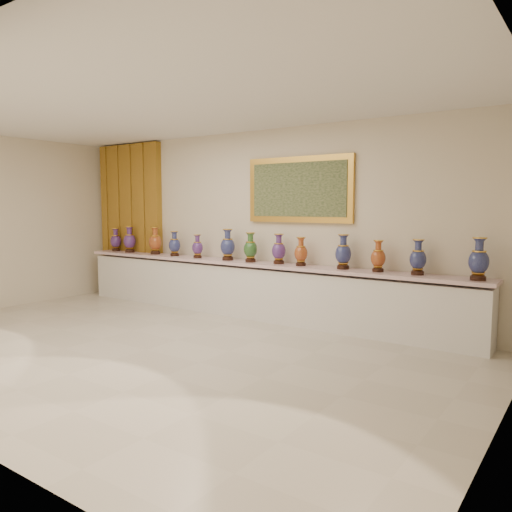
{
  "coord_description": "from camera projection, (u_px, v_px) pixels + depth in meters",
  "views": [
    {
      "loc": [
        4.62,
        -4.2,
        1.8
      ],
      "look_at": [
        0.49,
        1.7,
        1.07
      ],
      "focal_mm": 35.0,
      "sensor_mm": 36.0,
      "label": 1
    }
  ],
  "objects": [
    {
      "name": "ground",
      "position": [
        146.0,
        350.0,
        6.24
      ],
      "size": [
        8.0,
        8.0,
        0.0
      ],
      "primitive_type": "plane",
      "color": "beige",
      "rests_on": "ground"
    },
    {
      "name": "room",
      "position": [
        153.0,
        217.0,
        9.45
      ],
      "size": [
        8.0,
        8.0,
        8.0
      ],
      "color": "beige",
      "rests_on": "ground"
    },
    {
      "name": "counter",
      "position": [
        251.0,
        290.0,
        8.04
      ],
      "size": [
        7.28,
        0.48,
        0.9
      ],
      "color": "white",
      "rests_on": "ground"
    },
    {
      "name": "vase_0",
      "position": [
        116.0,
        241.0,
        9.88
      ],
      "size": [
        0.21,
        0.21,
        0.45
      ],
      "rotation": [
        0.0,
        0.0,
        -0.03
      ],
      "color": "black",
      "rests_on": "counter"
    },
    {
      "name": "vase_1",
      "position": [
        130.0,
        241.0,
        9.58
      ],
      "size": [
        0.28,
        0.28,
        0.5
      ],
      "rotation": [
        0.0,
        0.0,
        0.21
      ],
      "color": "black",
      "rests_on": "counter"
    },
    {
      "name": "vase_2",
      "position": [
        155.0,
        242.0,
        9.21
      ],
      "size": [
        0.29,
        0.29,
        0.51
      ],
      "rotation": [
        0.0,
        0.0,
        0.27
      ],
      "color": "black",
      "rests_on": "counter"
    },
    {
      "name": "vase_3",
      "position": [
        175.0,
        245.0,
        8.87
      ],
      "size": [
        0.22,
        0.22,
        0.45
      ],
      "rotation": [
        0.0,
        0.0,
        0.06
      ],
      "color": "black",
      "rests_on": "counter"
    },
    {
      "name": "vase_4",
      "position": [
        198.0,
        247.0,
        8.56
      ],
      "size": [
        0.19,
        0.19,
        0.4
      ],
      "rotation": [
        0.0,
        0.0,
        -0.02
      ],
      "color": "black",
      "rests_on": "counter"
    },
    {
      "name": "vase_5",
      "position": [
        228.0,
        246.0,
        8.21
      ],
      "size": [
        0.3,
        0.3,
        0.52
      ],
      "rotation": [
        0.0,
        0.0,
        0.34
      ],
      "color": "black",
      "rests_on": "counter"
    },
    {
      "name": "vase_6",
      "position": [
        251.0,
        249.0,
        7.94
      ],
      "size": [
        0.26,
        0.26,
        0.47
      ],
      "rotation": [
        0.0,
        0.0,
        -0.18
      ],
      "color": "black",
      "rests_on": "counter"
    },
    {
      "name": "vase_7",
      "position": [
        279.0,
        250.0,
        7.7
      ],
      "size": [
        0.23,
        0.23,
        0.47
      ],
      "rotation": [
        0.0,
        0.0,
        -0.05
      ],
      "color": "black",
      "rests_on": "counter"
    },
    {
      "name": "vase_8",
      "position": [
        301.0,
        253.0,
        7.45
      ],
      "size": [
        0.23,
        0.23,
        0.43
      ],
      "rotation": [
        0.0,
        0.0,
        0.17
      ],
      "color": "black",
      "rests_on": "counter"
    },
    {
      "name": "vase_9",
      "position": [
        343.0,
        254.0,
        7.06
      ],
      "size": [
        0.27,
        0.27,
        0.49
      ],
      "rotation": [
        0.0,
        0.0,
        -0.22
      ],
      "color": "black",
      "rests_on": "counter"
    },
    {
      "name": "vase_10",
      "position": [
        378.0,
        258.0,
        6.77
      ],
      "size": [
        0.25,
        0.25,
        0.43
      ],
      "rotation": [
        0.0,
        0.0,
        -0.29
      ],
      "color": "black",
      "rests_on": "counter"
    },
    {
      "name": "vase_11",
      "position": [
        418.0,
        259.0,
        6.48
      ],
      "size": [
        0.27,
        0.27,
        0.46
      ],
      "rotation": [
        0.0,
        0.0,
        -0.32
      ],
      "color": "black",
      "rests_on": "counter"
    },
    {
      "name": "vase_12",
      "position": [
        479.0,
        261.0,
        5.99
      ],
      "size": [
        0.26,
        0.26,
        0.52
      ],
      "rotation": [
        0.0,
        0.0,
        0.09
      ],
      "color": "black",
      "rests_on": "counter"
    },
    {
      "name": "label_card",
      "position": [
        176.0,
        257.0,
        8.75
      ],
      "size": [
        0.1,
        0.06,
        0.0
      ],
      "primitive_type": "cube",
      "color": "white",
      "rests_on": "counter"
    }
  ]
}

